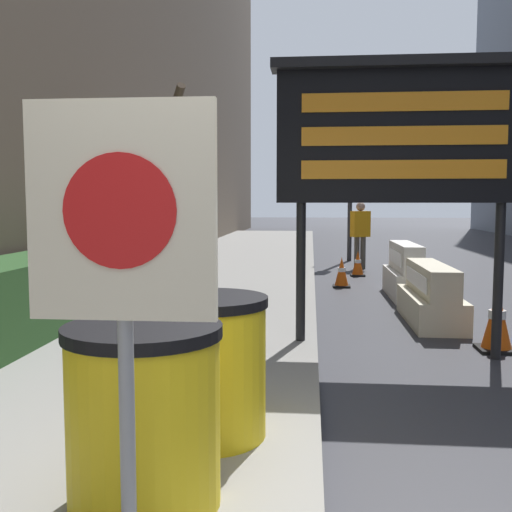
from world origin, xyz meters
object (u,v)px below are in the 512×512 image
(traffic_light_near_curb, at_px, (351,143))
(message_board, at_px, (401,135))
(traffic_cone_near, at_px, (358,264))
(pedestrian_worker, at_px, (360,230))
(jersey_barrier_white, at_px, (405,273))
(barrel_drum_middle, at_px, (207,366))
(warning_sign, at_px, (122,245))
(traffic_cone_mid, at_px, (497,320))
(traffic_cone_far, at_px, (342,273))
(barrel_drum_foreground, at_px, (144,415))
(jersey_barrier_cream, at_px, (431,297))

(traffic_light_near_curb, bearing_deg, message_board, -90.83)
(traffic_cone_near, xyz_separation_m, pedestrian_worker, (0.16, 1.42, 0.68))
(message_board, relative_size, pedestrian_worker, 1.88)
(jersey_barrier_white, bearing_deg, message_board, -99.81)
(barrel_drum_middle, xyz_separation_m, warning_sign, (-0.05, -1.47, 0.86))
(traffic_cone_mid, distance_m, traffic_cone_far, 4.98)
(message_board, bearing_deg, barrel_drum_foreground, -115.75)
(jersey_barrier_white, relative_size, traffic_cone_far, 3.12)
(jersey_barrier_cream, height_order, jersey_barrier_white, jersey_barrier_white)
(barrel_drum_middle, distance_m, jersey_barrier_cream, 5.04)
(traffic_light_near_curb, bearing_deg, barrel_drum_foreground, -97.67)
(barrel_drum_foreground, bearing_deg, jersey_barrier_cream, 65.91)
(message_board, distance_m, traffic_cone_near, 7.17)
(barrel_drum_foreground, bearing_deg, warning_sign, -80.37)
(traffic_light_near_curb, bearing_deg, jersey_barrier_cream, -86.19)
(jersey_barrier_cream, bearing_deg, warning_sign, -111.10)
(message_board, bearing_deg, traffic_cone_far, 93.59)
(jersey_barrier_white, bearing_deg, barrel_drum_foreground, -107.57)
(jersey_barrier_cream, height_order, traffic_light_near_curb, traffic_light_near_curb)
(traffic_cone_near, distance_m, traffic_cone_far, 1.82)
(traffic_cone_mid, bearing_deg, pedestrian_worker, 95.99)
(barrel_drum_foreground, xyz_separation_m, jersey_barrier_cream, (2.40, 5.38, -0.25))
(traffic_light_near_curb, bearing_deg, traffic_cone_far, -95.25)
(jersey_barrier_white, relative_size, pedestrian_worker, 1.12)
(pedestrian_worker, bearing_deg, traffic_cone_mid, 74.48)
(traffic_cone_far, relative_size, traffic_light_near_curb, 0.13)
(message_board, xyz_separation_m, traffic_cone_far, (-0.32, 5.11, -2.01))
(jersey_barrier_cream, xyz_separation_m, pedestrian_worker, (-0.43, 6.45, 0.61))
(warning_sign, xyz_separation_m, traffic_light_near_curb, (1.75, 14.32, 1.74))
(barrel_drum_foreground, distance_m, traffic_cone_far, 8.75)
(jersey_barrier_cream, xyz_separation_m, traffic_cone_far, (-1.02, 3.26, -0.07))
(warning_sign, distance_m, jersey_barrier_cream, 6.50)
(traffic_cone_mid, relative_size, pedestrian_worker, 0.44)
(traffic_cone_near, bearing_deg, message_board, -90.99)
(warning_sign, bearing_deg, message_board, 68.77)
(barrel_drum_foreground, height_order, traffic_light_near_curb, traffic_light_near_curb)
(warning_sign, distance_m, pedestrian_worker, 12.57)
(jersey_barrier_cream, xyz_separation_m, traffic_cone_near, (-0.58, 5.03, -0.08))
(traffic_cone_near, relative_size, traffic_light_near_curb, 0.13)
(barrel_drum_foreground, xyz_separation_m, pedestrian_worker, (1.98, 11.82, 0.36))
(barrel_drum_foreground, distance_m, traffic_light_near_curb, 14.09)
(barrel_drum_middle, bearing_deg, traffic_light_near_curb, 82.49)
(message_board, bearing_deg, traffic_light_near_curb, 89.17)
(traffic_cone_far, bearing_deg, jersey_barrier_cream, -72.56)
(message_board, relative_size, traffic_cone_far, 5.26)
(barrel_drum_middle, height_order, pedestrian_worker, pedestrian_worker)
(pedestrian_worker, bearing_deg, traffic_cone_far, 57.91)
(jersey_barrier_white, bearing_deg, traffic_cone_near, 101.71)
(jersey_barrier_white, xyz_separation_m, traffic_cone_near, (-0.58, 2.81, -0.13))
(jersey_barrier_cream, bearing_deg, barrel_drum_middle, -116.56)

